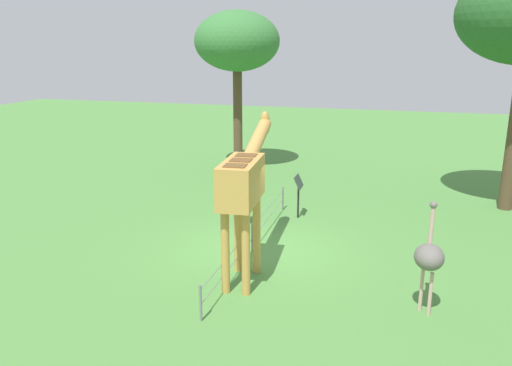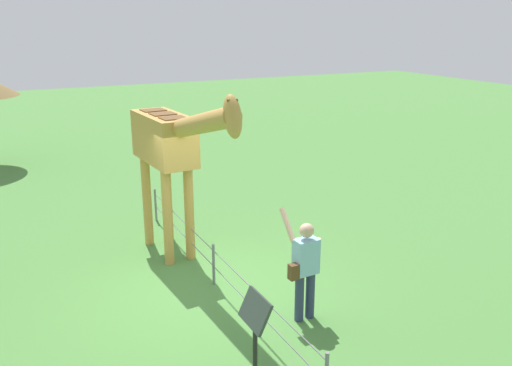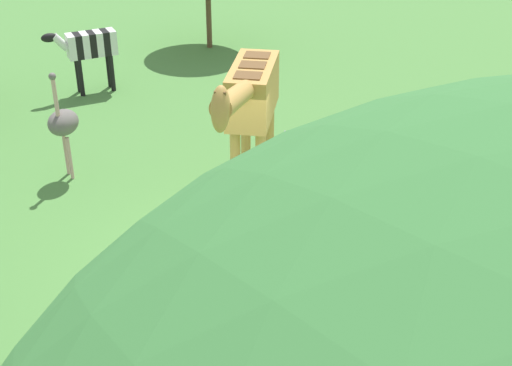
% 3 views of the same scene
% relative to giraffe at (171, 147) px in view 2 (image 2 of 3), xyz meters
% --- Properties ---
extents(ground_plane, '(60.00, 60.00, 0.00)m').
position_rel_giraffe_xyz_m(ground_plane, '(1.39, 0.06, -2.21)').
color(ground_plane, '#4C843D').
extents(giraffe, '(3.83, 0.82, 3.48)m').
position_rel_giraffe_xyz_m(giraffe, '(0.00, 0.00, 0.00)').
color(giraffe, '#C69347').
rests_on(giraffe, ground_plane).
extents(visitor, '(0.60, 0.58, 1.73)m').
position_rel_giraffe_xyz_m(visitor, '(3.07, 1.04, -1.30)').
color(visitor, navy).
rests_on(visitor, ground_plane).
extents(info_sign, '(0.56, 0.21, 1.32)m').
position_rel_giraffe_xyz_m(info_sign, '(4.25, -0.39, -1.26)').
color(info_sign, black).
rests_on(info_sign, ground_plane).
extents(wire_fence, '(7.05, 0.05, 0.75)m').
position_rel_giraffe_xyz_m(wire_fence, '(1.39, 0.23, -1.80)').
color(wire_fence, slate).
rests_on(wire_fence, ground_plane).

